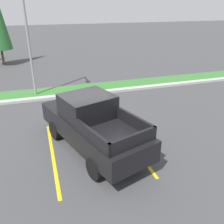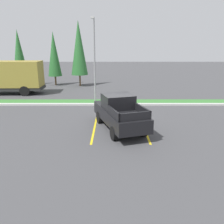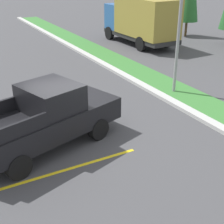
{
  "view_description": "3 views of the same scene",
  "coord_description": "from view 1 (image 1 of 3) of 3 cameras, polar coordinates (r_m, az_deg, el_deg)",
  "views": [
    {
      "loc": [
        -1.57,
        -8.74,
        5.16
      ],
      "look_at": [
        1.07,
        -0.48,
        1.21
      ],
      "focal_mm": 38.51,
      "sensor_mm": 36.0,
      "label": 1
    },
    {
      "loc": [
        -0.31,
        -14.6,
        4.97
      ],
      "look_at": [
        -0.3,
        -1.37,
        1.21
      ],
      "focal_mm": 37.74,
      "sensor_mm": 36.0,
      "label": 2
    },
    {
      "loc": [
        9.21,
        -3.43,
        5.51
      ],
      "look_at": [
        0.68,
        1.22,
        1.0
      ],
      "focal_mm": 51.21,
      "sensor_mm": 36.0,
      "label": 3
    }
  ],
  "objects": [
    {
      "name": "ground_plane",
      "position": [
        10.27,
        -6.57,
        -5.87
      ],
      "size": [
        120.0,
        120.0,
        0.0
      ],
      "primitive_type": "plane",
      "color": "#424244"
    },
    {
      "name": "parking_line_near",
      "position": [
        9.35,
        -13.92,
        -9.83
      ],
      "size": [
        0.12,
        4.8,
        0.01
      ],
      "primitive_type": "cube",
      "color": "yellow",
      "rests_on": "ground"
    },
    {
      "name": "curb_strip",
      "position": [
        14.74,
        -10.55,
        3.85
      ],
      "size": [
        56.0,
        0.4,
        0.15
      ],
      "primitive_type": "cube",
      "color": "#B2B2AD",
      "rests_on": "ground"
    },
    {
      "name": "street_light",
      "position": [
        14.53,
        -19.73,
        19.1
      ],
      "size": [
        0.24,
        1.49,
        7.17
      ],
      "color": "gray",
      "rests_on": "ground"
    },
    {
      "name": "parking_line_far",
      "position": [
        9.9,
        4.3,
        -6.99
      ],
      "size": [
        0.12,
        4.8,
        0.01
      ],
      "primitive_type": "cube",
      "color": "yellow",
      "rests_on": "ground"
    },
    {
      "name": "pickup_truck_main",
      "position": [
        9.02,
        -4.89,
        -2.8
      ],
      "size": [
        3.39,
        5.55,
        2.1
      ],
      "color": "black",
      "rests_on": "ground"
    },
    {
      "name": "grass_median",
      "position": [
        15.78,
        -11.1,
        5.02
      ],
      "size": [
        56.0,
        1.8,
        0.06
      ],
      "primitive_type": "cube",
      "color": "#387533",
      "rests_on": "ground"
    }
  ]
}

